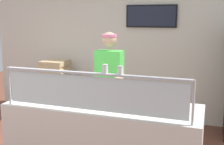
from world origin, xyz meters
TOP-DOWN VIEW (x-y plane):
  - shop_rear_unit at (1.15, 2.71)m, footprint 6.69×0.13m
  - serving_counter at (1.15, 0.40)m, footprint 2.29×0.80m
  - sneeze_guard at (1.15, 0.06)m, footprint 2.12×0.06m
  - pizza_tray at (1.05, 0.44)m, footprint 0.50×0.50m
  - pizza_server at (1.09, 0.42)m, footprint 0.10×0.29m
  - parmesan_shaker at (1.31, 0.06)m, footprint 0.06×0.06m
  - pepper_flake_shaker at (1.47, 0.06)m, footprint 0.06×0.06m
  - worker_figure at (0.97, 1.14)m, footprint 0.41×0.50m
  - prep_shelf at (-0.56, 2.23)m, footprint 0.70×0.55m
  - pizza_box_stack at (-0.55, 2.23)m, footprint 0.51×0.49m

SIDE VIEW (x-z plane):
  - prep_shelf at x=-0.56m, z-range 0.00..0.85m
  - serving_counter at x=1.15m, z-range 0.00..0.95m
  - pizza_tray at x=1.05m, z-range 0.95..0.99m
  - pizza_box_stack at x=-0.55m, z-range 0.85..1.12m
  - pizza_server at x=1.09m, z-range 0.99..0.99m
  - worker_figure at x=0.97m, z-range 0.13..1.89m
  - sneeze_guard at x=1.15m, z-range 1.01..1.46m
  - shop_rear_unit at x=1.15m, z-range 0.01..2.71m
  - pepper_flake_shaker at x=1.47m, z-range 1.39..1.48m
  - parmesan_shaker at x=1.31m, z-range 1.39..1.49m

